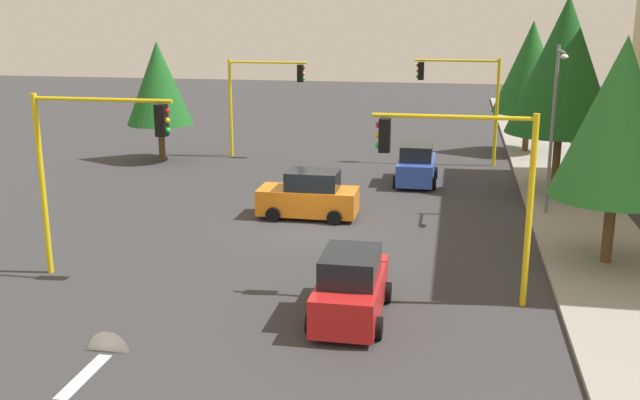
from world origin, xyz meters
The scene contains 15 objects.
ground_plane centered at (0.00, 0.00, 0.00)m, with size 120.00×120.00×0.00m, color #353538.
sidewalk_kerb centered at (-5.00, 10.50, 0.07)m, with size 80.00×4.00×0.15m, color gray.
lane_arrow_near centered at (11.51, -3.00, 0.01)m, with size 2.40×1.10×1.10m.
traffic_signal_near_left centered at (6.00, 5.69, 3.97)m, with size 0.36×4.59×5.61m.
traffic_signal_far_right centered at (-14.00, -5.68, 3.96)m, with size 0.36×4.59×5.59m.
traffic_signal_far_left centered at (-14.00, 5.72, 4.11)m, with size 0.36×4.59×5.82m.
traffic_signal_near_right centered at (6.00, -5.73, 4.14)m, with size 0.36×4.59×5.86m.
street_lamp_curbside centered at (-3.61, 9.20, 4.35)m, with size 2.15×0.28×7.00m.
tree_roadside_far centered at (-18.00, 9.50, 5.08)m, with size 4.24×4.24×7.75m.
tree_roadside_near centered at (2.00, 10.50, 4.99)m, with size 4.16×4.16×7.60m.
tree_opposite_side centered at (-12.00, -11.00, 4.36)m, with size 3.66×3.66×6.67m.
tree_roadside_mid centered at (-8.00, 10.00, 5.92)m, with size 4.90×4.90×9.00m.
car_red centered at (7.79, 2.69, 0.90)m, with size 4.07×2.02×1.98m.
car_blue centered at (-8.94, 3.53, 0.90)m, with size 3.92×2.04×1.98m.
car_orange centered at (-2.00, -0.46, 0.90)m, with size 2.08×4.05×1.98m.
Camera 1 is at (26.63, 5.32, 8.38)m, focal length 41.12 mm.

